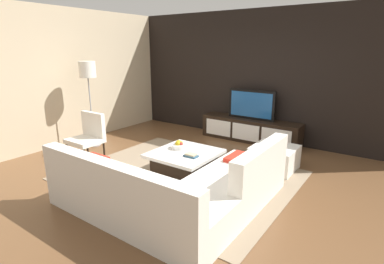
{
  "coord_description": "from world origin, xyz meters",
  "views": [
    {
      "loc": [
        2.64,
        -3.59,
        2.01
      ],
      "look_at": [
        -0.24,
        0.51,
        0.6
      ],
      "focal_mm": 28.15,
      "sensor_mm": 36.0,
      "label": 1
    }
  ],
  "objects": [
    {
      "name": "floor_lamp",
      "position": [
        -2.58,
        0.2,
        1.48
      ],
      "size": [
        0.33,
        0.33,
        1.75
      ],
      "color": "#A5A5AA",
      "rests_on": "ground"
    },
    {
      "name": "television",
      "position": [
        0.0,
        2.4,
        0.82
      ],
      "size": [
        1.05,
        0.06,
        0.64
      ],
      "color": "black",
      "rests_on": "media_console"
    },
    {
      "name": "media_console",
      "position": [
        -0.0,
        2.4,
        0.25
      ],
      "size": [
        2.2,
        0.48,
        0.5
      ],
      "color": "black",
      "rests_on": "ground"
    },
    {
      "name": "ground_plane",
      "position": [
        0.0,
        0.0,
        0.0
      ],
      "size": [
        14.0,
        14.0,
        0.0
      ],
      "primitive_type": "plane",
      "color": "brown"
    },
    {
      "name": "sectional_couch",
      "position": [
        0.51,
        -0.9,
        0.28
      ],
      "size": [
        2.39,
        2.29,
        0.82
      ],
      "color": "white",
      "rests_on": "ground"
    },
    {
      "name": "area_rug",
      "position": [
        -0.1,
        0.0,
        0.01
      ],
      "size": [
        3.43,
        2.75,
        0.01
      ],
      "primitive_type": "cube",
      "color": "gray",
      "rests_on": "ground"
    },
    {
      "name": "fruit_bowl",
      "position": [
        -0.28,
        0.2,
        0.43
      ],
      "size": [
        0.28,
        0.28,
        0.14
      ],
      "color": "silver",
      "rests_on": "coffee_table"
    },
    {
      "name": "coffee_table",
      "position": [
        -0.1,
        0.1,
        0.2
      ],
      "size": [
        0.99,
        1.02,
        0.38
      ],
      "color": "black",
      "rests_on": "ground"
    },
    {
      "name": "accent_chair_near",
      "position": [
        -1.94,
        -0.36,
        0.49
      ],
      "size": [
        0.58,
        0.5,
        0.87
      ],
      "rotation": [
        0.0,
        0.0,
        0.07
      ],
      "color": "black",
      "rests_on": "ground"
    },
    {
      "name": "book_stack",
      "position": [
        0.11,
        -0.02,
        0.4
      ],
      "size": [
        0.21,
        0.13,
        0.05
      ],
      "color": "#2D516B",
      "rests_on": "coffee_table"
    },
    {
      "name": "side_wall_left",
      "position": [
        -3.2,
        0.2,
        1.4
      ],
      "size": [
        0.12,
        5.2,
        2.8
      ],
      "primitive_type": "cube",
      "color": "beige",
      "rests_on": "ground"
    },
    {
      "name": "feature_wall_back",
      "position": [
        0.0,
        2.7,
        1.4
      ],
      "size": [
        6.4,
        0.12,
        2.8
      ],
      "primitive_type": "cube",
      "color": "black",
      "rests_on": "ground"
    },
    {
      "name": "ottoman",
      "position": [
        1.02,
        1.15,
        0.2
      ],
      "size": [
        0.7,
        0.7,
        0.4
      ],
      "primitive_type": "cube",
      "color": "white",
      "rests_on": "ground"
    }
  ]
}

